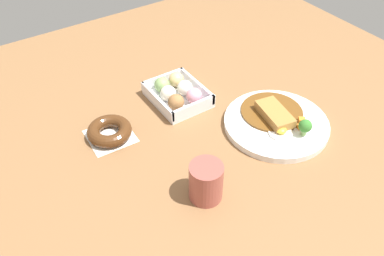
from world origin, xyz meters
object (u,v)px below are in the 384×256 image
at_px(donut_box, 177,93).
at_px(chocolate_ring_donut, 110,131).
at_px(curry_plate, 276,122).
at_px(coffee_mug, 206,182).

height_order(donut_box, chocolate_ring_donut, donut_box).
bearing_deg(curry_plate, chocolate_ring_donut, 61.72).
bearing_deg(donut_box, chocolate_ring_donut, 98.17).
distance_m(donut_box, chocolate_ring_donut, 0.23).
bearing_deg(chocolate_ring_donut, donut_box, -81.83).
height_order(curry_plate, donut_box, curry_plate).
height_order(curry_plate, chocolate_ring_donut, curry_plate).
height_order(donut_box, coffee_mug, coffee_mug).
relative_size(chocolate_ring_donut, coffee_mug, 1.28).
bearing_deg(chocolate_ring_donut, coffee_mug, -162.32).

